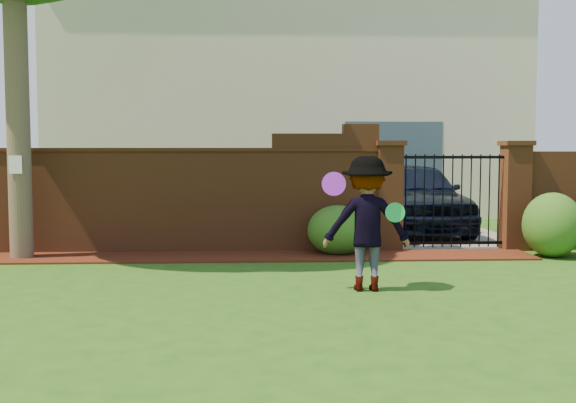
{
  "coord_description": "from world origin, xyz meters",
  "views": [
    {
      "loc": [
        0.08,
        -7.69,
        1.75
      ],
      "look_at": [
        0.54,
        1.4,
        1.05
      ],
      "focal_mm": 43.14,
      "sensor_mm": 36.0,
      "label": 1
    }
  ],
  "objects_px": {
    "car": "(415,197)",
    "man": "(367,224)",
    "frisbee_purple": "(334,184)",
    "frisbee_green": "(395,212)"
  },
  "relations": [
    {
      "from": "car",
      "to": "man",
      "type": "relative_size",
      "value": 2.64
    },
    {
      "from": "man",
      "to": "frisbee_purple",
      "type": "relative_size",
      "value": 5.62
    },
    {
      "from": "car",
      "to": "frisbee_purple",
      "type": "height_order",
      "value": "car"
    },
    {
      "from": "frisbee_purple",
      "to": "frisbee_green",
      "type": "bearing_deg",
      "value": -9.82
    },
    {
      "from": "frisbee_purple",
      "to": "man",
      "type": "bearing_deg",
      "value": 4.02
    },
    {
      "from": "man",
      "to": "frisbee_green",
      "type": "distance_m",
      "value": 0.38
    },
    {
      "from": "car",
      "to": "frisbee_purple",
      "type": "distance_m",
      "value": 6.23
    },
    {
      "from": "man",
      "to": "frisbee_purple",
      "type": "xyz_separation_m",
      "value": [
        -0.41,
        -0.03,
        0.49
      ]
    },
    {
      "from": "car",
      "to": "frisbee_purple",
      "type": "bearing_deg",
      "value": -114.88
    },
    {
      "from": "man",
      "to": "frisbee_purple",
      "type": "height_order",
      "value": "man"
    }
  ]
}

